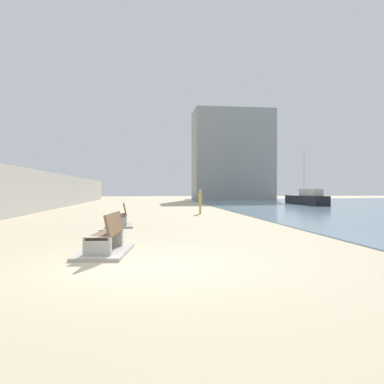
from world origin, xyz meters
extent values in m
plane|color=#C6B793|center=(0.00, 18.00, 0.00)|extent=(120.00, 120.00, 0.00)
cube|color=#ADAAA3|center=(-7.50, 18.00, 1.44)|extent=(0.80, 64.00, 2.87)
cube|color=#ADAAA3|center=(-0.90, 0.68, 0.25)|extent=(0.62, 0.26, 0.50)
cube|color=#ADAAA3|center=(-0.74, 2.08, 0.25)|extent=(0.62, 0.26, 0.50)
cube|color=brown|center=(-0.82, 1.38, 0.45)|extent=(0.67, 1.65, 0.06)
cube|color=brown|center=(-0.59, 1.35, 0.73)|extent=(0.34, 1.61, 0.50)
cube|color=#ADAAA3|center=(-0.82, 1.38, 0.04)|extent=(1.32, 2.21, 0.08)
cube|color=#ADAAA3|center=(-0.94, 7.16, 0.25)|extent=(0.61, 0.24, 0.50)
cube|color=#ADAAA3|center=(-1.04, 8.55, 0.25)|extent=(0.61, 0.24, 0.50)
cube|color=brown|center=(-0.99, 7.85, 0.45)|extent=(0.61, 1.63, 0.06)
cube|color=brown|center=(-0.76, 7.87, 0.73)|extent=(0.28, 1.61, 0.50)
cube|color=#ADAAA3|center=(-0.99, 7.85, 0.04)|extent=(1.25, 2.17, 0.08)
cylinder|color=gold|center=(3.54, 15.13, 0.39)|extent=(0.12, 0.12, 0.78)
cylinder|color=gold|center=(3.54, 15.00, 0.39)|extent=(0.12, 0.12, 0.78)
cube|color=gold|center=(3.54, 15.06, 1.05)|extent=(0.18, 0.32, 0.55)
sphere|color=tan|center=(3.54, 15.06, 1.46)|extent=(0.21, 0.21, 0.21)
cylinder|color=gold|center=(3.54, 15.28, 1.08)|extent=(0.09, 0.09, 0.50)
cylinder|color=gold|center=(3.54, 14.84, 1.08)|extent=(0.09, 0.09, 0.50)
cube|color=black|center=(15.97, 26.53, 0.50)|extent=(1.45, 7.20, 0.92)
cube|color=beige|center=(15.97, 25.45, 1.29)|extent=(1.00, 3.17, 0.66)
cylinder|color=silver|center=(15.96, 26.89, 3.29)|extent=(0.12, 0.12, 4.66)
cube|color=gray|center=(13.17, 46.00, 6.82)|extent=(12.00, 6.00, 13.65)
camera|label=1|loc=(0.21, -7.32, 1.53)|focal=33.14mm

